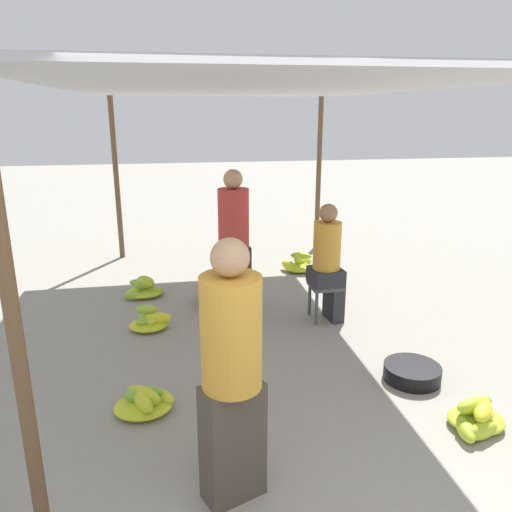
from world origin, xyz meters
TOP-DOWN VIEW (x-y plane):
  - canopy_post_front_left at (-1.61, 0.30)m, footprint 0.08×0.08m
  - canopy_post_back_left at (-1.61, 5.82)m, footprint 0.08×0.08m
  - canopy_post_back_right at (1.61, 5.82)m, footprint 0.08×0.08m
  - canopy_tarp at (0.00, 3.06)m, footprint 3.62×5.92m
  - vendor_foreground at (-0.53, 0.43)m, footprint 0.45×0.45m
  - stool at (0.83, 2.90)m, footprint 0.34×0.34m
  - vendor_seated at (0.85, 2.90)m, footprint 0.37×0.37m
  - basin_black at (1.19, 1.51)m, footprint 0.49×0.49m
  - banana_pile_left_0 at (-1.11, 2.96)m, footprint 0.45×0.36m
  - banana_pile_left_1 at (-1.21, 3.99)m, footprint 0.51×0.42m
  - banana_pile_left_2 at (-1.10, 1.42)m, footprint 0.51×0.44m
  - banana_pile_right_0 at (1.33, 0.77)m, footprint 0.46×0.44m
  - banana_pile_right_1 at (0.99, 4.65)m, footprint 0.52×0.46m
  - crate_near at (-0.31, 3.60)m, footprint 0.45×0.45m
  - shopper_walking_mid at (-0.13, 3.36)m, footprint 0.38×0.38m

SIDE VIEW (x-z plane):
  - basin_black at x=1.19m, z-range 0.00..0.13m
  - crate_near at x=-0.31m, z-range 0.00..0.17m
  - banana_pile_left_2 at x=-1.10m, z-range -0.02..0.20m
  - banana_pile_right_0 at x=1.33m, z-range -0.02..0.21m
  - banana_pile_left_0 at x=-1.11m, z-range -0.04..0.23m
  - banana_pile_left_1 at x=-1.21m, z-range -0.03..0.23m
  - banana_pile_right_1 at x=0.99m, z-range -0.05..0.25m
  - stool at x=0.83m, z-range 0.13..0.55m
  - vendor_seated at x=0.85m, z-range 0.03..1.35m
  - vendor_foreground at x=-0.53m, z-range 0.03..1.67m
  - shopper_walking_mid at x=-0.13m, z-range 0.03..1.68m
  - canopy_post_front_left at x=-1.61m, z-range 0.00..2.47m
  - canopy_post_back_left at x=-1.61m, z-range 0.00..2.47m
  - canopy_post_back_right at x=1.61m, z-range 0.00..2.47m
  - canopy_tarp at x=0.00m, z-range 2.47..2.51m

